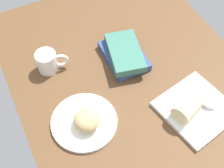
# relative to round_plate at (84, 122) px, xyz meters

# --- Properties ---
(dining_table) EXTENTS (1.10, 0.90, 0.04)m
(dining_table) POSITION_rel_round_plate_xyz_m (-0.15, 0.25, -0.03)
(dining_table) COLOR brown
(dining_table) RESTS_ON ground
(round_plate) EXTENTS (0.24, 0.24, 0.01)m
(round_plate) POSITION_rel_round_plate_xyz_m (0.00, 0.00, 0.00)
(round_plate) COLOR white
(round_plate) RESTS_ON dining_table
(scone_pastry) EXTENTS (0.10, 0.09, 0.06)m
(scone_pastry) POSITION_rel_round_plate_xyz_m (0.02, 0.01, 0.04)
(scone_pastry) COLOR tan
(scone_pastry) RESTS_ON round_plate
(square_plate) EXTENTS (0.28, 0.28, 0.02)m
(square_plate) POSITION_rel_round_plate_xyz_m (0.13, 0.39, 0.00)
(square_plate) COLOR white
(square_plate) RESTS_ON dining_table
(sauce_cup) EXTENTS (0.06, 0.06, 0.02)m
(sauce_cup) POSITION_rel_round_plate_xyz_m (0.13, 0.44, 0.02)
(sauce_cup) COLOR silver
(sauce_cup) RESTS_ON square_plate
(breakfast_wrap) EXTENTS (0.11, 0.13, 0.07)m
(breakfast_wrap) POSITION_rel_round_plate_xyz_m (0.13, 0.34, 0.04)
(breakfast_wrap) COLOR beige
(breakfast_wrap) RESTS_ON square_plate
(book_stack) EXTENTS (0.23, 0.16, 0.06)m
(book_stack) POSITION_rel_round_plate_xyz_m (-0.20, 0.26, 0.02)
(book_stack) COLOR #33477F
(book_stack) RESTS_ON dining_table
(coffee_mug) EXTENTS (0.08, 0.12, 0.09)m
(coffee_mug) POSITION_rel_round_plate_xyz_m (-0.29, -0.03, 0.04)
(coffee_mug) COLOR white
(coffee_mug) RESTS_ON dining_table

